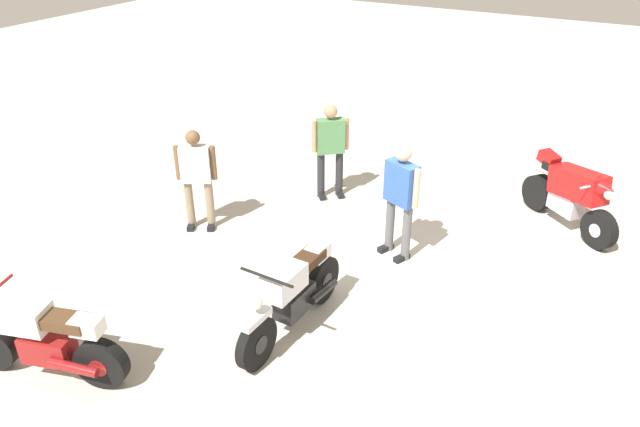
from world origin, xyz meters
TOP-DOWN VIEW (x-y plane):
  - ground_plane at (0.00, 0.00)m, footprint 40.00×40.00m
  - motorcycle_red_sportbike at (-2.05, 1.70)m, footprint 1.39×1.63m
  - motorcycle_silver_cruiser at (2.26, -0.83)m, footprint 2.09×0.70m
  - motorcycle_cream_vintage at (4.25, -2.80)m, footprint 0.83×1.92m
  - person_in_green_shirt at (-1.21, -2.15)m, footprint 0.53×0.56m
  - person_in_blue_shirt at (0.03, -0.37)m, footprint 0.46×0.65m
  - person_in_white_shirt at (0.77, -3.44)m, footprint 0.47×0.61m

SIDE VIEW (x-z plane):
  - ground_plane at x=0.00m, z-range 0.00..0.00m
  - motorcycle_cream_vintage at x=4.25m, z-range -0.05..1.02m
  - motorcycle_silver_cruiser at x=2.26m, z-range -0.02..1.06m
  - motorcycle_red_sportbike at x=-2.05m, z-range 0.02..1.17m
  - person_in_white_shirt at x=0.77m, z-range 0.11..1.75m
  - person_in_green_shirt at x=-1.21m, z-range 0.12..1.79m
  - person_in_blue_shirt at x=0.03m, z-range 0.13..1.88m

